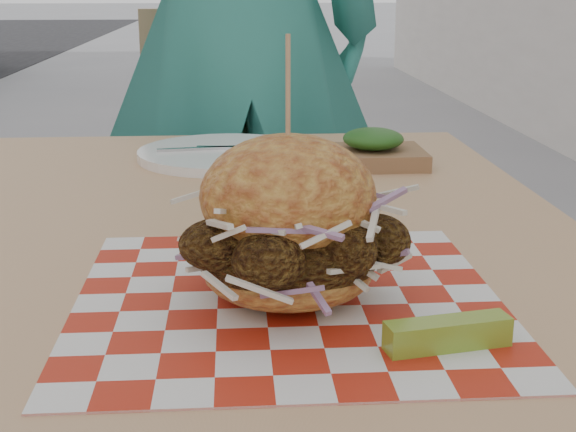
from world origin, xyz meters
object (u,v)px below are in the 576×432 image
object	(u,v)px
diner	(237,25)
patio_chair	(224,178)
patio_table	(226,307)
sandwich	(288,229)

from	to	relation	value
diner	patio_chair	bearing A→B (deg)	-80.38
patio_table	patio_chair	world-z (taller)	patio_chair
sandwich	patio_table	bearing A→B (deg)	107.73
patio_table	patio_chair	xyz separation A→B (m)	(-0.01, 1.10, -0.12)
patio_chair	sandwich	world-z (taller)	sandwich
patio_table	patio_chair	bearing A→B (deg)	90.64
patio_chair	sandwich	xyz separation A→B (m)	(0.07, -1.27, 0.26)
diner	patio_chair	size ratio (longest dim) A/B	1.94
patio_chair	sandwich	size ratio (longest dim) A/B	4.30
patio_table	patio_chair	size ratio (longest dim) A/B	1.26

